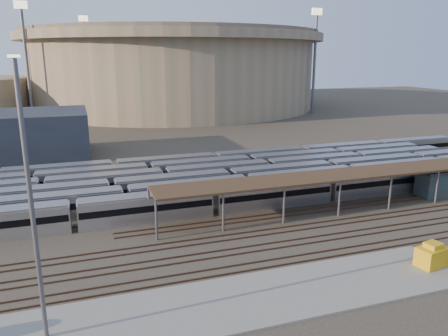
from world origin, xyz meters
The scene contains 11 objects.
ground centered at (0.00, 0.00, 0.00)m, with size 420.00×420.00×0.00m, color #383026.
apron centered at (-5.00, -15.00, 0.10)m, with size 50.00×9.00×0.20m, color gray.
subway_trains centered at (2.76, 18.50, 1.80)m, with size 125.35×23.90×3.60m.
inspection_shed centered at (22.00, 4.00, 4.98)m, with size 60.30×6.00×5.30m.
empty_tracks centered at (0.00, -5.00, 0.09)m, with size 170.00×9.62×0.18m.
stadium centered at (25.00, 140.00, 16.47)m, with size 124.00×124.00×32.50m.
floodlight_0 centered at (-30.00, 110.00, 20.65)m, with size 4.00×1.00×38.40m.
floodlight_2 centered at (70.00, 100.00, 20.65)m, with size 4.00×1.00×38.40m.
floodlight_3 centered at (-10.00, 160.00, 20.65)m, with size 4.00×1.00×38.40m.
yard_light_pole centered at (-19.83, -14.99, 11.21)m, with size 0.82×0.36×21.84m.
yellow_equipment centered at (18.50, -15.13, 1.23)m, with size 3.30×2.06×2.06m, color gold.
Camera 1 is at (-16.15, -48.28, 22.04)m, focal length 35.00 mm.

